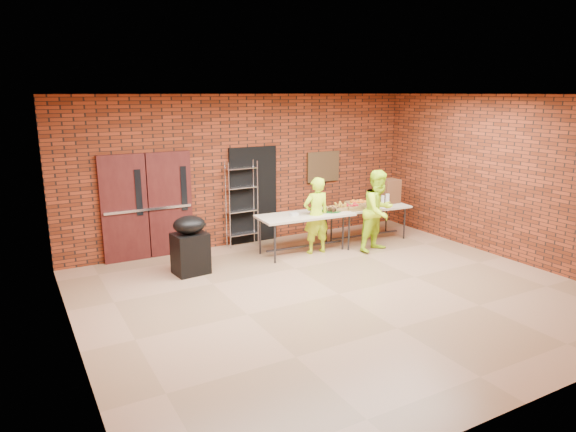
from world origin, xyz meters
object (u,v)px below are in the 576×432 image
object	(u,v)px
covered_grill	(190,245)
volunteer_man	(379,211)
wire_rack	(242,204)
table_left	(305,217)
table_right	(366,209)
volunteer_woman	(316,216)
coffee_dispenser	(389,191)

from	to	relation	value
covered_grill	volunteer_man	distance (m)	3.92
wire_rack	table_left	bearing A→B (deg)	-51.08
volunteer_man	table_right	bearing A→B (deg)	58.10
wire_rack	table_right	bearing A→B (deg)	-22.82
wire_rack	covered_grill	world-z (taller)	wire_rack
wire_rack	table_right	world-z (taller)	wire_rack
covered_grill	volunteer_man	world-z (taller)	volunteer_man
covered_grill	volunteer_man	bearing A→B (deg)	-13.92
table_left	volunteer_woman	bearing A→B (deg)	-36.38
volunteer_woman	covered_grill	bearing A→B (deg)	0.85
wire_rack	covered_grill	distance (m)	1.98
table_left	table_right	distance (m)	1.63
volunteer_man	table_left	bearing A→B (deg)	142.56
table_left	covered_grill	size ratio (longest dim) A/B	1.85
volunteer_man	covered_grill	bearing A→B (deg)	158.79
table_left	wire_rack	bearing A→B (deg)	133.37
table_right	volunteer_woman	size ratio (longest dim) A/B	1.23
table_left	table_right	xyz separation A→B (m)	(1.63, 0.09, -0.03)
table_left	volunteer_man	bearing A→B (deg)	-21.16
wire_rack	table_left	world-z (taller)	wire_rack
table_left	covered_grill	xyz separation A→B (m)	(-2.48, -0.08, -0.20)
table_left	volunteer_woman	world-z (taller)	volunteer_woman
volunteer_man	coffee_dispenser	bearing A→B (deg)	27.17
volunteer_woman	coffee_dispenser	bearing A→B (deg)	-169.59
coffee_dispenser	volunteer_woman	world-z (taller)	volunteer_woman
volunteer_woman	wire_rack	bearing A→B (deg)	-46.13
wire_rack	volunteer_woman	world-z (taller)	wire_rack
wire_rack	table_left	size ratio (longest dim) A/B	0.92
table_left	coffee_dispenser	bearing A→B (deg)	7.21
coffee_dispenser	covered_grill	distance (m)	4.84
table_left	volunteer_man	distance (m)	1.53
volunteer_man	volunteer_woman	bearing A→B (deg)	145.16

